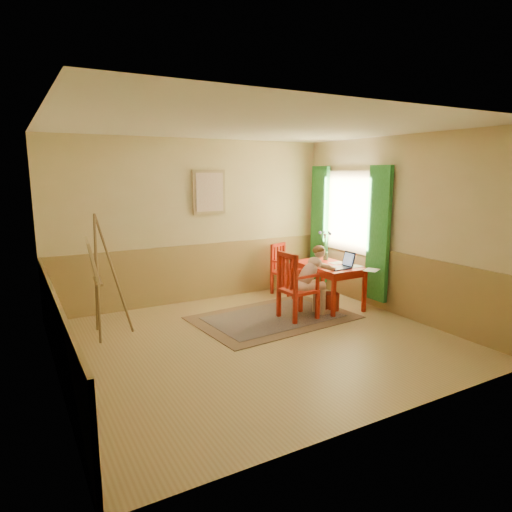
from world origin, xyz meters
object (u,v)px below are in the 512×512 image
chair_left (296,286)px  figure (312,278)px  table (328,270)px  laptop (342,265)px  easel (95,265)px  chair_back (284,269)px

chair_left → figure: 0.32m
table → figure: size_ratio=1.07×
laptop → chair_left: bearing=178.2°
easel → figure: bearing=-13.3°
table → easel: size_ratio=0.71×
chair_left → easel: 2.91m
figure → laptop: 0.60m
laptop → chair_back: bearing=98.3°
laptop → table: bearing=90.1°
chair_left → easel: easel is taller
chair_left → laptop: bearing=-1.8°
table → chair_left: chair_left is taller
table → chair_back: (-0.20, 1.05, -0.16)m
chair_back → easel: bearing=-169.5°
chair_back → figure: figure is taller
chair_back → figure: size_ratio=0.83×
table → laptop: (0.00, -0.35, 0.14)m
table → easel: easel is taller
chair_back → figure: 1.42m
table → laptop: size_ratio=2.86×
chair_left → chair_back: chair_left is taller
table → chair_left: (-0.88, -0.32, -0.10)m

